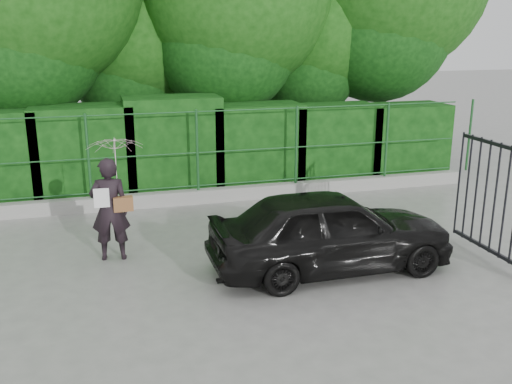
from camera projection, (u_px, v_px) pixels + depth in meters
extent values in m
plane|color=gray|center=(225.00, 290.00, 8.55)|extent=(80.00, 80.00, 0.00)
cube|color=#9E9E99|center=(181.00, 198.00, 12.67)|extent=(14.00, 0.25, 0.30)
cylinder|color=#1B4E22|center=(88.00, 157.00, 11.89)|extent=(0.06, 0.06, 1.80)
cylinder|color=#1B4E22|center=(197.00, 150.00, 12.49)|extent=(0.06, 0.06, 1.80)
cylinder|color=#1B4E22|center=(296.00, 145.00, 13.08)|extent=(0.06, 0.06, 1.80)
cylinder|color=#1B4E22|center=(387.00, 140.00, 13.68)|extent=(0.06, 0.06, 1.80)
cylinder|color=#1B4E22|center=(469.00, 135.00, 14.27)|extent=(0.06, 0.06, 1.80)
cylinder|color=#1B4E22|center=(180.00, 187.00, 12.60)|extent=(13.60, 0.03, 0.03)
cylinder|color=#1B4E22|center=(179.00, 154.00, 12.40)|extent=(13.60, 0.03, 0.03)
cylinder|color=#1B4E22|center=(178.00, 112.00, 12.15)|extent=(13.60, 0.03, 0.03)
cube|color=black|center=(84.00, 153.00, 12.83)|extent=(2.20, 1.20, 2.14)
cube|color=black|center=(173.00, 145.00, 13.32)|extent=(2.20, 1.20, 2.28)
cube|color=black|center=(255.00, 146.00, 13.87)|extent=(2.20, 1.20, 2.04)
cube|color=black|center=(331.00, 143.00, 14.40)|extent=(2.20, 1.20, 1.95)
cube|color=black|center=(402.00, 140.00, 14.93)|extent=(2.20, 1.20, 1.90)
cylinder|color=black|center=(38.00, 94.00, 13.82)|extent=(0.36, 0.36, 4.50)
cylinder|color=black|center=(140.00, 109.00, 15.84)|extent=(0.36, 0.36, 3.25)
sphere|color=#14470F|center=(136.00, 36.00, 15.30)|extent=(3.90, 3.90, 3.90)
cylinder|color=black|center=(235.00, 92.00, 15.42)|extent=(0.36, 0.36, 4.25)
cylinder|color=black|center=(312.00, 100.00, 16.82)|extent=(0.36, 0.36, 3.50)
sphere|color=#14470F|center=(314.00, 26.00, 16.24)|extent=(4.20, 4.20, 4.20)
cylinder|color=black|center=(381.00, 78.00, 16.80)|extent=(0.36, 0.36, 4.75)
cube|color=black|center=(491.00, 251.00, 9.65)|extent=(0.05, 2.00, 0.06)
cube|color=black|center=(503.00, 146.00, 9.15)|extent=(0.05, 2.00, 0.06)
cylinder|color=black|center=(505.00, 203.00, 9.22)|extent=(0.04, 0.04, 1.90)
cylinder|color=black|center=(495.00, 199.00, 9.45)|extent=(0.04, 0.04, 1.90)
cylinder|color=black|center=(485.00, 195.00, 9.68)|extent=(0.04, 0.04, 1.90)
cylinder|color=black|center=(476.00, 191.00, 9.91)|extent=(0.04, 0.04, 1.90)
cylinder|color=black|center=(467.00, 187.00, 10.14)|extent=(0.04, 0.04, 1.90)
cylinder|color=black|center=(459.00, 184.00, 10.37)|extent=(0.04, 0.04, 1.90)
imported|color=black|center=(110.00, 209.00, 9.47)|extent=(0.68, 0.48, 1.76)
imported|color=silver|center=(116.00, 163.00, 9.34)|extent=(0.93, 0.95, 0.86)
cube|color=brown|center=(123.00, 204.00, 9.42)|extent=(0.32, 0.15, 0.24)
cube|color=white|center=(101.00, 198.00, 9.26)|extent=(0.25, 0.02, 0.32)
imported|color=black|center=(330.00, 230.00, 9.10)|extent=(3.92, 1.61, 1.33)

